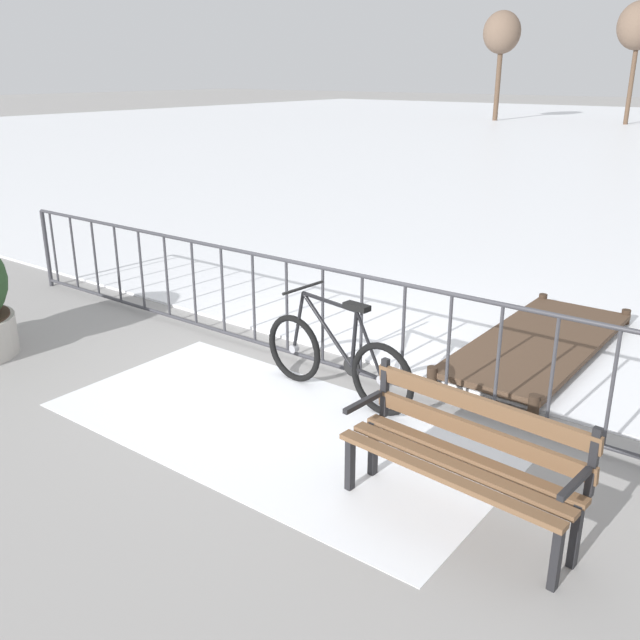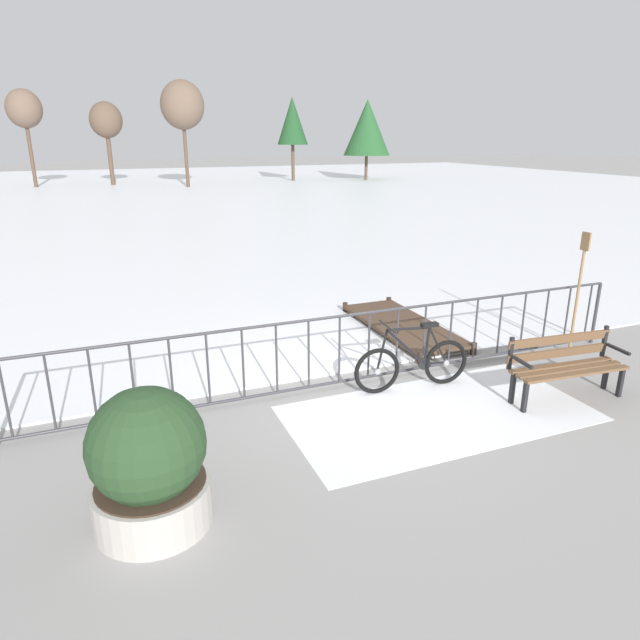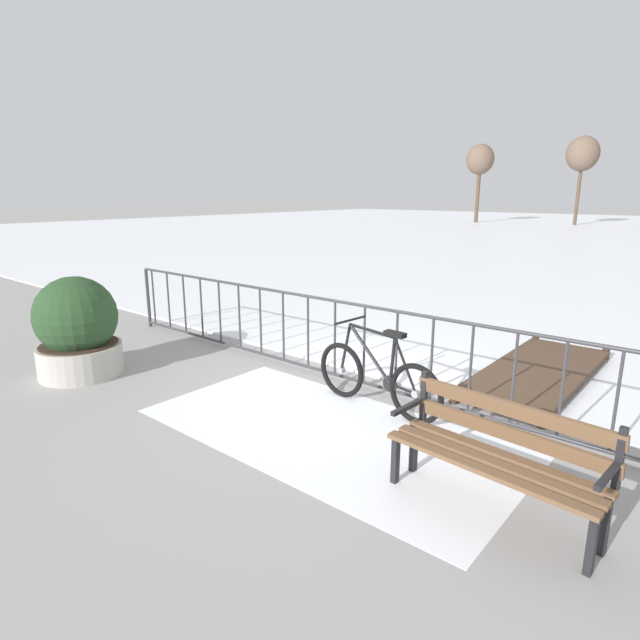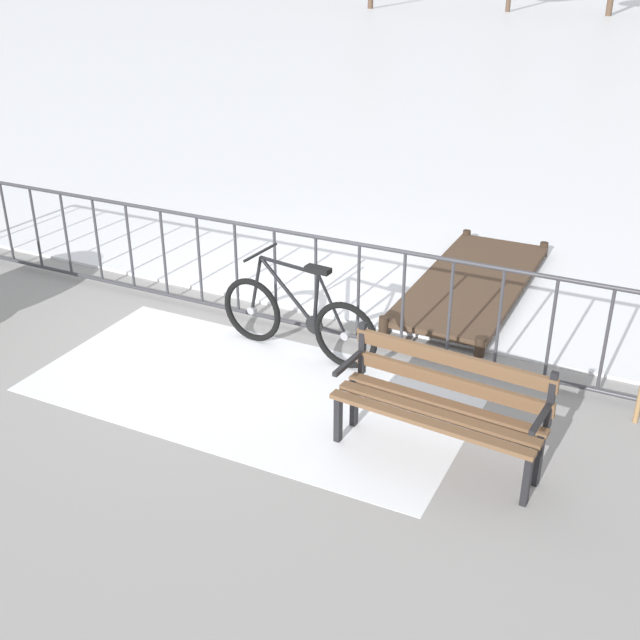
{
  "view_description": "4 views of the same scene",
  "coord_description": "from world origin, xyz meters",
  "px_view_note": "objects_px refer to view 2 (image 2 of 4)",
  "views": [
    {
      "loc": [
        4.09,
        -5.11,
        2.82
      ],
      "look_at": [
        0.77,
        -0.75,
        0.85
      ],
      "focal_mm": 39.16,
      "sensor_mm": 36.0,
      "label": 1
    },
    {
      "loc": [
        -3.15,
        -6.52,
        3.38
      ],
      "look_at": [
        -0.42,
        0.24,
        0.95
      ],
      "focal_mm": 31.19,
      "sensor_mm": 36.0,
      "label": 2
    },
    {
      "loc": [
        3.66,
        -4.93,
        2.37
      ],
      "look_at": [
        -0.1,
        -0.45,
        0.91
      ],
      "focal_mm": 28.83,
      "sensor_mm": 36.0,
      "label": 3
    },
    {
      "loc": [
        3.85,
        -6.33,
        3.65
      ],
      "look_at": [
        1.1,
        -0.75,
        0.59
      ],
      "focal_mm": 44.29,
      "sensor_mm": 36.0,
      "label": 4
    }
  ],
  "objects_px": {
    "bicycle_near_railing": "(412,364)",
    "park_bench": "(565,362)",
    "oar_upright": "(579,286)",
    "planter_with_shrub": "(149,462)"
  },
  "relations": [
    {
      "from": "bicycle_near_railing",
      "to": "park_bench",
      "type": "height_order",
      "value": "bicycle_near_railing"
    },
    {
      "from": "bicycle_near_railing",
      "to": "oar_upright",
      "type": "xyz_separation_m",
      "value": [
        3.07,
        0.18,
        0.77
      ]
    },
    {
      "from": "park_bench",
      "to": "bicycle_near_railing",
      "type": "bearing_deg",
      "value": 150.48
    },
    {
      "from": "bicycle_near_railing",
      "to": "park_bench",
      "type": "relative_size",
      "value": 1.05
    },
    {
      "from": "planter_with_shrub",
      "to": "oar_upright",
      "type": "distance_m",
      "value": 6.97
    },
    {
      "from": "bicycle_near_railing",
      "to": "oar_upright",
      "type": "height_order",
      "value": "oar_upright"
    },
    {
      "from": "park_bench",
      "to": "planter_with_shrub",
      "type": "relative_size",
      "value": 1.24
    },
    {
      "from": "bicycle_near_railing",
      "to": "park_bench",
      "type": "bearing_deg",
      "value": -29.52
    },
    {
      "from": "planter_with_shrub",
      "to": "park_bench",
      "type": "bearing_deg",
      "value": 6.24
    },
    {
      "from": "park_bench",
      "to": "oar_upright",
      "type": "height_order",
      "value": "oar_upright"
    }
  ]
}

